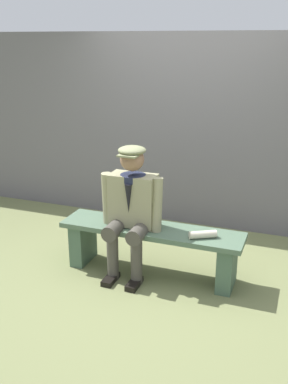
% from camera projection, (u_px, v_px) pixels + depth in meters
% --- Properties ---
extents(ground_plane, '(30.00, 30.00, 0.00)m').
position_uv_depth(ground_plane, '(151.00, 273.00, 4.41)').
color(ground_plane, olive).
extents(bench, '(1.77, 0.41, 0.49)m').
position_uv_depth(bench, '(151.00, 243.00, 4.31)').
color(bench, '#4A624C').
rests_on(bench, ground).
extents(seated_man, '(0.60, 0.53, 1.27)m').
position_uv_depth(seated_man, '(131.00, 205.00, 4.19)').
color(seated_man, gray).
rests_on(seated_man, ground).
extents(rolled_magazine, '(0.25, 0.19, 0.07)m').
position_uv_depth(rolled_magazine, '(203.00, 234.00, 4.02)').
color(rolled_magazine, beige).
rests_on(rolled_magazine, bench).
extents(stadium_wall, '(12.00, 0.24, 2.27)m').
position_uv_depth(stadium_wall, '(193.00, 132.00, 5.35)').
color(stadium_wall, '#5F5C62').
rests_on(stadium_wall, ground).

